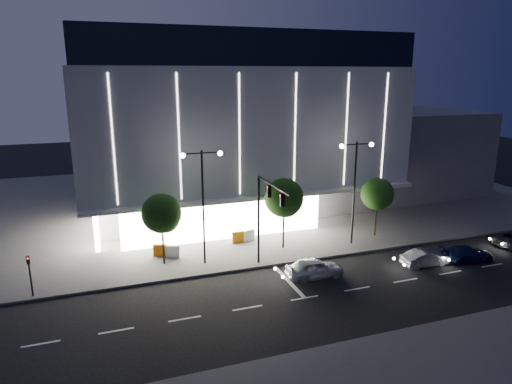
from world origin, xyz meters
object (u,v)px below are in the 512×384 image
object	(u,v)px
tree_mid	(284,200)
barrier_d	(249,235)
barrier_c	(238,237)
traffic_mast	(265,207)
ped_signal_far	(30,272)
street_lamp_east	(355,178)
tree_right	(377,196)
street_lamp_west	(203,191)
car_second	(425,258)
car_third	(467,254)
car_lead	(314,268)
barrier_b	(173,252)
tree_left	(162,215)
barrier_a	(160,250)

from	to	relation	value
tree_mid	barrier_d	xyz separation A→B (m)	(-2.26, 2.46, -3.68)
barrier_c	barrier_d	distance (m)	1.01
traffic_mast	ped_signal_far	world-z (taller)	traffic_mast
street_lamp_east	tree_right	size ratio (longest dim) A/B	1.63
street_lamp_west	street_lamp_east	xyz separation A→B (m)	(13.00, 0.00, 0.00)
ped_signal_far	car_second	world-z (taller)	ped_signal_far
car_third	barrier_d	world-z (taller)	car_third
traffic_mast	barrier_c	xyz separation A→B (m)	(-0.23, 6.07, -4.38)
ped_signal_far	car_lead	world-z (taller)	ped_signal_far
ped_signal_far	street_lamp_west	bearing A→B (deg)	7.13
ped_signal_far	barrier_c	world-z (taller)	ped_signal_far
barrier_c	tree_mid	bearing A→B (deg)	-38.58
ped_signal_far	car_third	xyz separation A→B (m)	(31.76, -4.66, -1.27)
car_third	tree_mid	bearing A→B (deg)	67.63
tree_mid	barrier_b	world-z (taller)	tree_mid
tree_left	barrier_c	distance (m)	7.91
ped_signal_far	car_lead	bearing A→B (deg)	-9.96
tree_mid	barrier_b	distance (m)	9.93
ped_signal_far	car_lead	distance (m)	19.34
tree_mid	tree_right	size ratio (longest dim) A/B	1.12
traffic_mast	tree_left	bearing A→B (deg)	152.16
car_third	barrier_b	world-z (taller)	car_third
street_lamp_east	barrier_d	xyz separation A→B (m)	(-8.23, 3.48, -5.31)
ped_signal_far	car_third	world-z (taller)	ped_signal_far
tree_right	barrier_b	bearing A→B (deg)	177.07
tree_mid	car_lead	size ratio (longest dim) A/B	1.44
car_lead	car_third	world-z (taller)	car_lead
tree_left	car_third	distance (m)	24.08
tree_right	barrier_b	size ratio (longest dim) A/B	5.01
car_lead	tree_right	bearing A→B (deg)	-54.76
barrier_b	barrier_d	bearing A→B (deg)	32.68
car_third	barrier_d	distance (m)	17.82
street_lamp_east	tree_mid	bearing A→B (deg)	170.31
tree_mid	traffic_mast	bearing A→B (deg)	-129.42
street_lamp_east	car_third	xyz separation A→B (m)	(6.76, -6.16, -5.34)
traffic_mast	street_lamp_west	distance (m)	4.89
traffic_mast	barrier_d	distance (m)	7.58
car_third	barrier_d	bearing A→B (deg)	64.32
ped_signal_far	tree_mid	distance (m)	19.35
tree_left	tree_mid	bearing A→B (deg)	0.00
traffic_mast	street_lamp_east	world-z (taller)	street_lamp_east
street_lamp_east	ped_signal_far	xyz separation A→B (m)	(-25.00, -1.50, -4.07)
traffic_mast	street_lamp_west	size ratio (longest dim) A/B	0.79
street_lamp_west	barrier_a	xyz separation A→B (m)	(-3.07, 2.52, -5.31)
traffic_mast	tree_mid	bearing A→B (deg)	50.58
street_lamp_west	barrier_c	size ratio (longest dim) A/B	8.18
street_lamp_west	barrier_b	distance (m)	6.05
tree_mid	street_lamp_west	bearing A→B (deg)	-171.74
traffic_mast	car_lead	size ratio (longest dim) A/B	1.66
barrier_a	street_lamp_west	bearing A→B (deg)	-18.56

